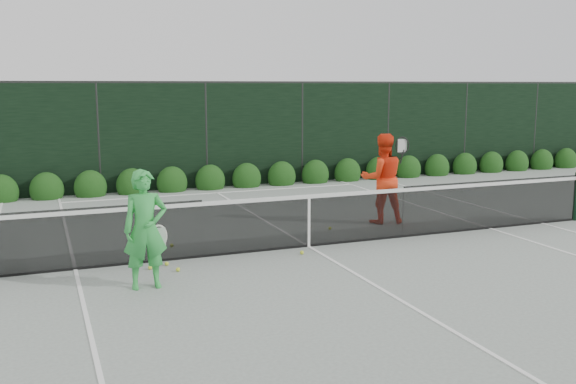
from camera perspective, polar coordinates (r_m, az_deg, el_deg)
name	(u,v)px	position (r m, az deg, el deg)	size (l,w,h in m)	color
ground	(309,247)	(11.91, 1.85, -4.89)	(80.00, 80.00, 0.00)	gray
tennis_net	(308,219)	(11.78, 1.76, -2.39)	(12.90, 0.10, 1.07)	black
player_woman	(145,229)	(9.59, -12.56, -3.27)	(0.67, 0.43, 1.76)	green
player_man	(382,179)	(13.93, 8.39, 1.19)	(1.07, 0.91, 1.94)	#FF3A15
court_lines	(309,246)	(11.91, 1.85, -4.86)	(11.03, 23.83, 0.01)	white
windscreen_fence	(385,188)	(9.23, 8.58, 0.38)	(32.00, 21.07, 3.06)	black
hedge_row	(210,181)	(18.52, -6.93, 0.99)	(31.66, 0.65, 0.94)	#12350E
tennis_balls	(221,253)	(11.40, -5.95, -5.42)	(4.02, 1.90, 0.07)	#D6E533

